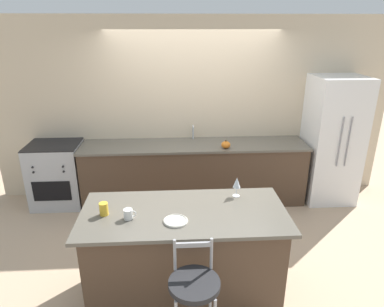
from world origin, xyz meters
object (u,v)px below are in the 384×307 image
Objects in this scene: tumbler_cup at (104,209)px; dinner_plate at (176,221)px; bar_stool_near at (194,296)px; pumpkin_decoration at (226,145)px; oven_range at (57,174)px; coffee_mug at (128,214)px; refrigerator at (332,140)px; wine_glass at (237,183)px.

dinner_plate is at bearing -13.69° from tumbler_cup.
bar_stool_near is 7.98× the size of pumpkin_decoration.
pumpkin_decoration is (2.47, -0.22, 0.49)m from oven_range.
bar_stool_near is (1.86, -2.68, 0.13)m from oven_range.
bar_stool_near is 9.05× the size of coffee_mug.
coffee_mug is at bearing 131.90° from bar_stool_near.
pumpkin_decoration reaches higher than bar_stool_near.
refrigerator is at bearing 36.01° from coffee_mug.
bar_stool_near is 1.20m from wine_glass.
refrigerator is 4.12m from oven_range.
dinner_plate is at bearing 103.61° from bar_stool_near.
coffee_mug is at bearing -143.99° from refrigerator.
tumbler_cup is (-3.01, -1.94, 0.06)m from refrigerator.
coffee_mug is at bearing -57.55° from oven_range.
coffee_mug reaches higher than bar_stool_near.
oven_range is 2.96m from wine_glass.
tumbler_cup is at bearing 166.31° from dinner_plate.
pumpkin_decoration is at bearing -173.69° from refrigerator.
oven_range is 4.66× the size of wine_glass.
coffee_mug is (-0.55, 0.61, 0.38)m from bar_stool_near.
pumpkin_decoration reaches higher than coffee_mug.
refrigerator is 1.63m from pumpkin_decoration.
wine_glass is 1.80× the size of coffee_mug.
dinner_plate is at bearing -138.40° from refrigerator.
pumpkin_decoration is (0.61, 2.45, 0.36)m from bar_stool_near.
tumbler_cup is at bearing -128.28° from pumpkin_decoration.
refrigerator is 16.59× the size of coffee_mug.
dinner_plate is 1.69× the size of pumpkin_decoration.
refrigerator is 9.24× the size of wine_glass.
refrigerator is at bearing 41.60° from dinner_plate.
wine_glass reaches higher than pumpkin_decoration.
dinner_plate is at bearing -144.22° from wine_glass.
bar_stool_near is 5.04× the size of wine_glass.
refrigerator is 3.58m from tumbler_cup.
coffee_mug is (1.31, -2.07, 0.51)m from oven_range.
bar_stool_near reaches higher than dinner_plate.
refrigerator reaches higher than bar_stool_near.
tumbler_cup reaches higher than coffee_mug.
tumbler_cup reaches higher than dinner_plate.
refrigerator is at bearing 6.31° from pumpkin_decoration.
bar_stool_near is 2.55m from pumpkin_decoration.
bar_stool_near is at bearing -103.99° from pumpkin_decoration.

